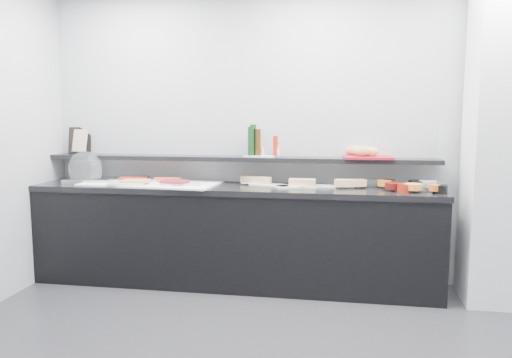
% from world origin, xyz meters
% --- Properties ---
extents(back_wall, '(5.00, 0.02, 2.70)m').
position_xyz_m(back_wall, '(0.00, 2.00, 1.35)').
color(back_wall, '#A6A9AD').
rests_on(back_wall, ground).
extents(column, '(0.50, 0.50, 2.70)m').
position_xyz_m(column, '(1.50, 1.65, 1.35)').
color(column, white).
rests_on(column, ground).
extents(buffet_cabinet, '(3.60, 0.60, 0.85)m').
position_xyz_m(buffet_cabinet, '(-0.70, 1.70, 0.42)').
color(buffet_cabinet, black).
rests_on(buffet_cabinet, ground).
extents(counter_top, '(3.62, 0.62, 0.05)m').
position_xyz_m(counter_top, '(-0.70, 1.70, 0.88)').
color(counter_top, black).
rests_on(counter_top, buffet_cabinet).
extents(wall_shelf, '(3.60, 0.25, 0.04)m').
position_xyz_m(wall_shelf, '(-0.70, 1.88, 1.13)').
color(wall_shelf, black).
rests_on(wall_shelf, back_wall).
extents(cloche_base, '(0.46, 0.34, 0.04)m').
position_xyz_m(cloche_base, '(-2.08, 1.71, 0.92)').
color(cloche_base, '#B6B8BD').
rests_on(cloche_base, counter_top).
extents(cloche_dome, '(0.44, 0.37, 0.34)m').
position_xyz_m(cloche_dome, '(-2.11, 1.69, 1.03)').
color(cloche_dome, white).
rests_on(cloche_dome, cloche_base).
extents(linen_runner, '(1.26, 0.67, 0.01)m').
position_xyz_m(linen_runner, '(-1.46, 1.70, 0.91)').
color(linen_runner, white).
rests_on(linen_runner, counter_top).
extents(platter_meat_a, '(0.34, 0.25, 0.01)m').
position_xyz_m(platter_meat_a, '(-1.59, 1.78, 0.92)').
color(platter_meat_a, silver).
rests_on(platter_meat_a, linen_runner).
extents(food_meat_a, '(0.28, 0.21, 0.02)m').
position_xyz_m(food_meat_a, '(-1.67, 1.79, 0.94)').
color(food_meat_a, maroon).
rests_on(food_meat_a, platter_meat_a).
extents(platter_salmon, '(0.34, 0.29, 0.01)m').
position_xyz_m(platter_salmon, '(-1.34, 1.83, 0.92)').
color(platter_salmon, white).
rests_on(platter_salmon, linen_runner).
extents(food_salmon, '(0.24, 0.19, 0.02)m').
position_xyz_m(food_salmon, '(-1.35, 1.79, 0.94)').
color(food_salmon, '#D34B2B').
rests_on(food_salmon, platter_salmon).
extents(platter_cheese, '(0.36, 0.28, 0.01)m').
position_xyz_m(platter_cheese, '(-1.63, 1.54, 0.92)').
color(platter_cheese, silver).
rests_on(platter_cheese, linen_runner).
extents(food_cheese, '(0.25, 0.18, 0.02)m').
position_xyz_m(food_cheese, '(-1.57, 1.58, 0.94)').
color(food_cheese, '#DCB155').
rests_on(food_cheese, platter_cheese).
extents(platter_meat_b, '(0.32, 0.22, 0.01)m').
position_xyz_m(platter_meat_b, '(-1.13, 1.63, 0.92)').
color(platter_meat_b, silver).
rests_on(platter_meat_b, linen_runner).
extents(food_meat_b, '(0.24, 0.17, 0.02)m').
position_xyz_m(food_meat_b, '(-1.21, 1.59, 0.94)').
color(food_meat_b, maroon).
rests_on(food_meat_b, platter_meat_b).
extents(sandwich_plate_left, '(0.40, 0.28, 0.01)m').
position_xyz_m(sandwich_plate_left, '(-0.37, 1.76, 0.91)').
color(sandwich_plate_left, silver).
rests_on(sandwich_plate_left, counter_top).
extents(sandwich_food_left, '(0.29, 0.21, 0.06)m').
position_xyz_m(sandwich_food_left, '(-0.52, 1.83, 0.94)').
color(sandwich_food_left, '#E4B977').
rests_on(sandwich_food_left, sandwich_plate_left).
extents(tongs_left, '(0.15, 0.06, 0.01)m').
position_xyz_m(tongs_left, '(-0.57, 1.77, 0.92)').
color(tongs_left, '#A8AAAF').
rests_on(tongs_left, sandwich_plate_left).
extents(sandwich_plate_mid, '(0.36, 0.21, 0.01)m').
position_xyz_m(sandwich_plate_mid, '(-0.14, 1.70, 0.91)').
color(sandwich_plate_mid, white).
rests_on(sandwich_plate_mid, counter_top).
extents(sandwich_food_mid, '(0.23, 0.09, 0.06)m').
position_xyz_m(sandwich_food_mid, '(-0.09, 1.71, 0.94)').
color(sandwich_food_mid, '#E7AD79').
rests_on(sandwich_food_mid, sandwich_plate_mid).
extents(tongs_mid, '(0.13, 0.10, 0.01)m').
position_xyz_m(tongs_mid, '(-0.04, 1.65, 0.92)').
color(tongs_mid, silver).
rests_on(tongs_mid, sandwich_plate_mid).
extents(sandwich_plate_right, '(0.36, 0.19, 0.01)m').
position_xyz_m(sandwich_plate_right, '(0.18, 1.80, 0.91)').
color(sandwich_plate_right, white).
rests_on(sandwich_plate_right, counter_top).
extents(sandwich_food_right, '(0.28, 0.17, 0.06)m').
position_xyz_m(sandwich_food_right, '(0.33, 1.75, 0.94)').
color(sandwich_food_right, '#E8B17A').
rests_on(sandwich_food_right, sandwich_plate_right).
extents(tongs_right, '(0.15, 0.08, 0.01)m').
position_xyz_m(tongs_right, '(0.13, 1.75, 0.92)').
color(tongs_right, '#AEB1B5').
rests_on(tongs_right, sandwich_plate_right).
extents(bowl_glass_fruit, '(0.17, 0.17, 0.07)m').
position_xyz_m(bowl_glass_fruit, '(0.50, 1.84, 0.94)').
color(bowl_glass_fruit, white).
rests_on(bowl_glass_fruit, counter_top).
extents(fill_glass_fruit, '(0.15, 0.15, 0.05)m').
position_xyz_m(fill_glass_fruit, '(0.61, 1.78, 0.95)').
color(fill_glass_fruit, orange).
rests_on(fill_glass_fruit, bowl_glass_fruit).
extents(bowl_black_jam, '(0.18, 0.18, 0.07)m').
position_xyz_m(bowl_black_jam, '(0.89, 1.82, 0.94)').
color(bowl_black_jam, black).
rests_on(bowl_black_jam, counter_top).
extents(fill_black_jam, '(0.13, 0.13, 0.05)m').
position_xyz_m(fill_black_jam, '(0.66, 1.84, 0.95)').
color(fill_black_jam, '#611D0D').
rests_on(fill_black_jam, bowl_black_jam).
extents(bowl_glass_cream, '(0.21, 0.21, 0.07)m').
position_xyz_m(bowl_glass_cream, '(1.00, 1.77, 0.94)').
color(bowl_glass_cream, white).
rests_on(bowl_glass_cream, counter_top).
extents(fill_glass_cream, '(0.18, 0.18, 0.05)m').
position_xyz_m(fill_glass_cream, '(0.98, 1.81, 0.95)').
color(fill_glass_cream, white).
rests_on(fill_glass_cream, bowl_glass_cream).
extents(bowl_red_jam, '(0.13, 0.13, 0.07)m').
position_xyz_m(bowl_red_jam, '(0.76, 1.58, 0.94)').
color(bowl_red_jam, maroon).
rests_on(bowl_red_jam, counter_top).
extents(fill_red_jam, '(0.14, 0.14, 0.05)m').
position_xyz_m(fill_red_jam, '(0.66, 1.61, 0.95)').
color(fill_red_jam, '#550D0C').
rests_on(fill_red_jam, bowl_red_jam).
extents(bowl_glass_salmon, '(0.16, 0.16, 0.07)m').
position_xyz_m(bowl_glass_salmon, '(0.87, 1.61, 0.94)').
color(bowl_glass_salmon, white).
rests_on(bowl_glass_salmon, counter_top).
extents(fill_glass_salmon, '(0.15, 0.15, 0.05)m').
position_xyz_m(fill_glass_salmon, '(0.83, 1.58, 0.95)').
color(fill_glass_salmon, orange).
rests_on(fill_glass_salmon, bowl_glass_salmon).
extents(bowl_black_fruit, '(0.14, 0.14, 0.07)m').
position_xyz_m(bowl_black_fruit, '(1.04, 1.57, 0.94)').
color(bowl_black_fruit, black).
rests_on(bowl_black_fruit, counter_top).
extents(fill_black_fruit, '(0.10, 0.10, 0.05)m').
position_xyz_m(fill_black_fruit, '(0.99, 1.56, 0.95)').
color(fill_black_fruit, '#D2571C').
rests_on(fill_black_fruit, bowl_black_fruit).
extents(framed_print, '(0.23, 0.10, 0.26)m').
position_xyz_m(framed_print, '(-2.31, 1.98, 1.28)').
color(framed_print, black).
rests_on(framed_print, wall_shelf).
extents(print_art, '(0.18, 0.09, 0.22)m').
position_xyz_m(print_art, '(-2.29, 1.94, 1.28)').
color(print_art, beige).
rests_on(print_art, framed_print).
extents(condiment_tray, '(0.32, 0.26, 0.01)m').
position_xyz_m(condiment_tray, '(-0.48, 1.88, 1.16)').
color(condiment_tray, white).
rests_on(condiment_tray, wall_shelf).
extents(bottle_green_a, '(0.08, 0.08, 0.26)m').
position_xyz_m(bottle_green_a, '(-0.57, 1.87, 1.29)').
color(bottle_green_a, '#0E3415').
rests_on(bottle_green_a, condiment_tray).
extents(bottle_brown, '(0.07, 0.07, 0.24)m').
position_xyz_m(bottle_brown, '(-0.51, 1.88, 1.28)').
color(bottle_brown, '#3E210B').
rests_on(bottle_brown, condiment_tray).
extents(bottle_green_b, '(0.07, 0.07, 0.28)m').
position_xyz_m(bottle_green_b, '(-0.56, 1.91, 1.30)').
color(bottle_green_b, '#0E3615').
rests_on(bottle_green_b, condiment_tray).
extents(bottle_hot, '(0.05, 0.05, 0.18)m').
position_xyz_m(bottle_hot, '(-0.34, 1.87, 1.25)').
color(bottle_hot, '#B5210C').
rests_on(bottle_hot, condiment_tray).
extents(shaker_salt, '(0.04, 0.04, 0.07)m').
position_xyz_m(shaker_salt, '(-0.47, 1.90, 1.20)').
color(shaker_salt, white).
rests_on(shaker_salt, condiment_tray).
extents(shaker_pepper, '(0.04, 0.04, 0.07)m').
position_xyz_m(shaker_pepper, '(-0.31, 1.86, 1.20)').
color(shaker_pepper, silver).
rests_on(shaker_pepper, condiment_tray).
extents(bread_tray, '(0.43, 0.32, 0.02)m').
position_xyz_m(bread_tray, '(0.47, 1.85, 1.16)').
color(bread_tray, maroon).
rests_on(bread_tray, wall_shelf).
extents(bread_roll_nw, '(0.14, 0.09, 0.08)m').
position_xyz_m(bread_roll_nw, '(0.35, 1.96, 1.21)').
color(bread_roll_nw, '#D98A52').
rests_on(bread_roll_nw, bread_tray).
extents(bread_roll_n, '(0.16, 0.11, 0.08)m').
position_xyz_m(bread_roll_n, '(0.39, 1.98, 1.21)').
color(bread_roll_n, '#CB844D').
rests_on(bread_roll_n, bread_tray).
extents(bread_roll_ne, '(0.17, 0.13, 0.08)m').
position_xyz_m(bread_roll_ne, '(0.43, 1.97, 1.21)').
color(bread_roll_ne, '#BA8946').
rests_on(bread_roll_ne, bread_tray).
extents(bread_roll_s, '(0.15, 0.11, 0.08)m').
position_xyz_m(bread_roll_s, '(0.42, 1.83, 1.21)').
color(bread_roll_s, '#C2854A').
rests_on(bread_roll_s, bread_tray).
extents(bread_roll_se, '(0.14, 0.10, 0.08)m').
position_xyz_m(bread_roll_se, '(0.51, 1.86, 1.21)').
color(bread_roll_se, gold).
rests_on(bread_roll_se, bread_tray).
extents(bread_roll_mide, '(0.14, 0.11, 0.08)m').
position_xyz_m(bread_roll_mide, '(0.45, 1.87, 1.21)').
color(bread_roll_mide, gold).
rests_on(bread_roll_mide, bread_tray).
extents(carafe, '(0.11, 0.11, 0.30)m').
position_xyz_m(carafe, '(1.09, 1.85, 1.30)').
color(carafe, white).
rests_on(carafe, wall_shelf).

